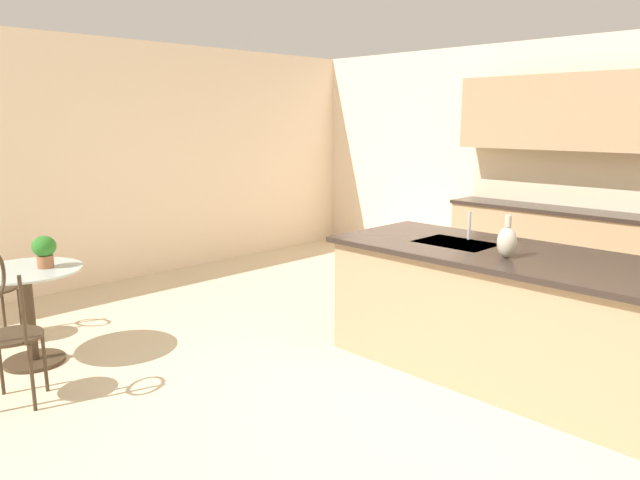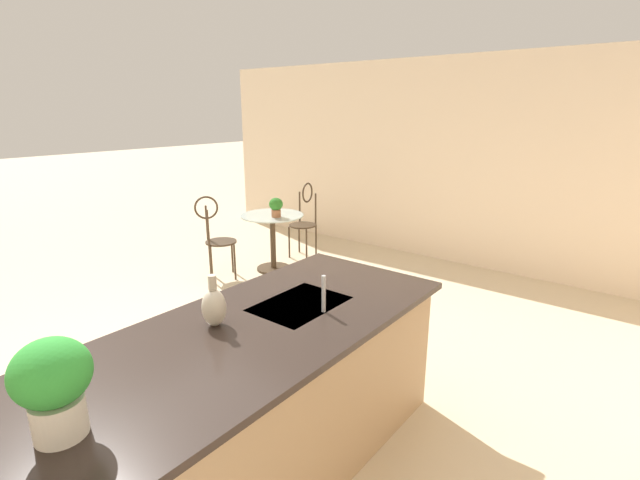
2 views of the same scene
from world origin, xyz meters
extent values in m
plane|color=beige|center=(0.00, 0.00, 0.00)|extent=(40.00, 40.00, 0.00)
cube|color=beige|center=(-4.26, 0.00, 1.35)|extent=(0.12, 7.80, 2.70)
cube|color=tan|center=(0.30, 0.85, 0.44)|extent=(2.70, 0.96, 0.88)
cube|color=#2D231E|center=(0.30, 0.85, 0.90)|extent=(2.80, 1.06, 0.04)
cube|color=#B2B5BA|center=(-0.25, 0.85, 0.91)|extent=(0.56, 0.40, 0.03)
cylinder|color=#3D2D1E|center=(-2.44, -1.50, 0.01)|extent=(0.44, 0.44, 0.03)
cylinder|color=#3D2D1E|center=(-2.44, -1.50, 0.38)|extent=(0.07, 0.07, 0.69)
cylinder|color=#B2C6C1|center=(-2.44, -1.50, 0.73)|extent=(0.80, 0.80, 0.01)
cylinder|color=#3D2D1E|center=(-2.04, -1.84, 0.23)|extent=(0.03, 0.03, 0.45)
cylinder|color=#3D2D1E|center=(-1.88, -1.61, 0.23)|extent=(0.03, 0.03, 0.45)
cylinder|color=#3D2D1E|center=(-1.81, -2.00, 0.23)|extent=(0.03, 0.03, 0.45)
cylinder|color=#3D2D1E|center=(-1.65, -1.77, 0.23)|extent=(0.03, 0.03, 0.45)
cylinder|color=#3D2D1E|center=(-1.85, -1.81, 0.46)|extent=(0.53, 0.53, 0.02)
cylinder|color=#3D2D1E|center=(-1.80, -2.00, 0.68)|extent=(0.03, 0.03, 0.45)
cylinder|color=#3D2D1E|center=(-1.65, -1.79, 0.68)|extent=(0.03, 0.03, 0.45)
torus|color=#3D2D1E|center=(-1.72, -1.89, 0.90)|extent=(0.25, 0.18, 0.28)
cylinder|color=#3D2D1E|center=(-3.00, -1.40, 0.23)|extent=(0.03, 0.03, 0.45)
cylinder|color=#3D2D1E|center=(-2.95, -1.67, 0.23)|extent=(0.03, 0.03, 0.45)
cylinder|color=#3D2D1E|center=(-3.27, -1.45, 0.23)|extent=(0.03, 0.03, 0.45)
cylinder|color=#3D2D1E|center=(-3.22, -1.72, 0.23)|extent=(0.03, 0.03, 0.45)
cylinder|color=#3D2D1E|center=(-3.11, -1.56, 0.46)|extent=(0.44, 0.44, 0.02)
cylinder|color=#3D2D1E|center=(-3.28, -1.46, 0.68)|extent=(0.03, 0.03, 0.45)
cylinder|color=#3D2D1E|center=(-3.23, -1.71, 0.68)|extent=(0.03, 0.03, 0.45)
torus|color=#3D2D1E|center=(-3.26, -1.59, 0.90)|extent=(0.28, 0.08, 0.28)
cylinder|color=#B2B5BA|center=(-0.25, 1.03, 1.03)|extent=(0.02, 0.02, 0.22)
cylinder|color=#9E603D|center=(-2.38, -1.37, 0.79)|extent=(0.12, 0.12, 0.09)
ellipsoid|color=#2C7324|center=(-2.38, -1.37, 0.90)|extent=(0.17, 0.17, 0.16)
cylinder|color=beige|center=(1.15, 0.93, 0.99)|extent=(0.18, 0.18, 0.15)
ellipsoid|color=green|center=(1.15, 0.93, 1.17)|extent=(0.27, 0.27, 0.24)
ellipsoid|color=#BCB29E|center=(0.25, 0.68, 1.02)|extent=(0.13, 0.13, 0.21)
cylinder|color=#BCB29E|center=(0.25, 0.68, 1.17)|extent=(0.04, 0.04, 0.08)
camera|label=1|loc=(2.10, -2.92, 1.83)|focal=32.99mm
camera|label=2|loc=(1.67, 2.51, 2.05)|focal=25.75mm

